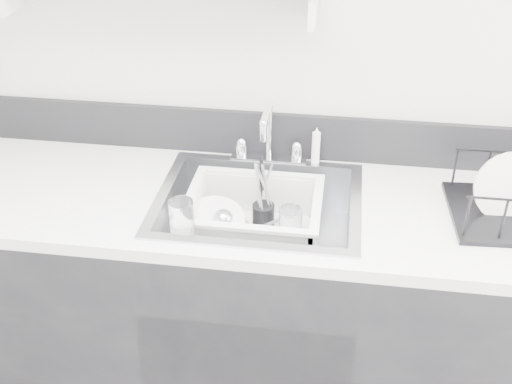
# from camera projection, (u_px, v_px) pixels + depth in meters

# --- Properties ---
(room_shell) EXTENTS (3.50, 3.00, 2.60)m
(room_shell) POSITION_uv_depth(u_px,v_px,m) (180.00, 50.00, 0.93)
(room_shell) COLOR silver
(room_shell) RESTS_ON ground
(counter_run) EXTENTS (3.20, 0.62, 0.92)m
(counter_run) POSITION_uv_depth(u_px,v_px,m) (258.00, 310.00, 2.25)
(counter_run) COLOR black
(counter_run) RESTS_ON ground
(backsplash) EXTENTS (3.20, 0.02, 0.16)m
(backsplash) POSITION_uv_depth(u_px,v_px,m) (271.00, 135.00, 2.21)
(backsplash) COLOR black
(backsplash) RESTS_ON counter_run
(sink) EXTENTS (0.64, 0.52, 0.20)m
(sink) POSITION_uv_depth(u_px,v_px,m) (258.00, 224.00, 2.05)
(sink) COLOR silver
(sink) RESTS_ON counter_run
(faucet) EXTENTS (0.26, 0.18, 0.23)m
(faucet) POSITION_uv_depth(u_px,v_px,m) (269.00, 147.00, 2.18)
(faucet) COLOR silver
(faucet) RESTS_ON counter_run
(side_sprayer) EXTENTS (0.03, 0.03, 0.14)m
(side_sprayer) POSITION_uv_depth(u_px,v_px,m) (316.00, 146.00, 2.16)
(side_sprayer) COLOR white
(side_sprayer) RESTS_ON counter_run
(wash_tub) EXTENTS (0.50, 0.44, 0.17)m
(wash_tub) POSITION_uv_depth(u_px,v_px,m) (254.00, 219.00, 2.07)
(wash_tub) COLOR white
(wash_tub) RESTS_ON sink
(plate_stack) EXTENTS (0.27, 0.26, 0.10)m
(plate_stack) POSITION_uv_depth(u_px,v_px,m) (215.00, 232.00, 2.07)
(plate_stack) COLOR white
(plate_stack) RESTS_ON wash_tub
(utensil_cup) EXTENTS (0.07, 0.07, 0.25)m
(utensil_cup) POSITION_uv_depth(u_px,v_px,m) (263.00, 214.00, 2.11)
(utensil_cup) COLOR black
(utensil_cup) RESTS_ON wash_tub
(ladle) EXTENTS (0.30, 0.24, 0.08)m
(ladle) POSITION_uv_depth(u_px,v_px,m) (240.00, 234.00, 2.04)
(ladle) COLOR silver
(ladle) RESTS_ON wash_tub
(tumbler_in_tub) EXTENTS (0.10, 0.10, 0.11)m
(tumbler_in_tub) POSITION_uv_depth(u_px,v_px,m) (290.00, 223.00, 2.07)
(tumbler_in_tub) COLOR white
(tumbler_in_tub) RESTS_ON wash_tub
(tumbler_counter) EXTENTS (0.08, 0.08, 0.10)m
(tumbler_counter) POSITION_uv_depth(u_px,v_px,m) (181.00, 217.00, 1.84)
(tumbler_counter) COLOR white
(tumbler_counter) RESTS_ON counter_run
(bowl_small) EXTENTS (0.12, 0.12, 0.03)m
(bowl_small) POSITION_uv_depth(u_px,v_px,m) (276.00, 252.00, 2.00)
(bowl_small) COLOR white
(bowl_small) RESTS_ON wash_tub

